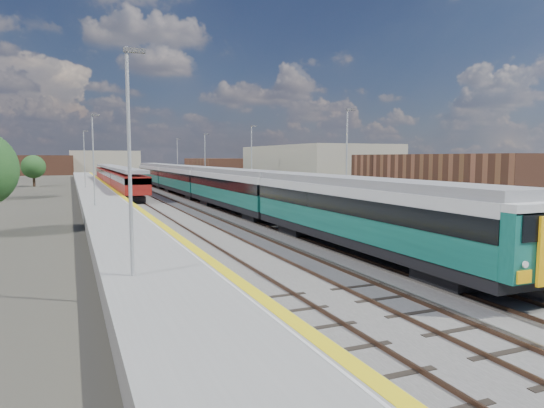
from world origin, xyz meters
TOP-DOWN VIEW (x-y plane):
  - ground at (0.00, 50.00)m, footprint 320.00×320.00m
  - ballast_bed at (-2.25, 52.50)m, footprint 10.50×155.00m
  - tracks at (-1.65, 54.18)m, footprint 8.96×160.00m
  - platform_right at (5.28, 52.49)m, footprint 4.70×155.00m
  - platform_left at (-9.05, 52.49)m, footprint 4.30×155.00m
  - buildings at (-18.12, 138.60)m, footprint 72.00×185.50m
  - green_train at (1.50, 43.25)m, footprint 2.98×83.01m
  - red_train at (-5.50, 71.30)m, footprint 2.77×56.27m
  - tree_c at (-17.78, 84.03)m, footprint 3.97×3.97m
  - tree_d at (20.06, 69.65)m, footprint 4.78×4.78m

SIDE VIEW (x-z plane):
  - ground at x=0.00m, z-range 0.00..0.00m
  - ballast_bed at x=-2.25m, z-range 0.00..0.06m
  - tracks at x=-1.65m, z-range 0.02..0.19m
  - platform_left at x=-9.05m, z-range -3.74..4.78m
  - platform_right at x=5.28m, z-range -3.72..4.80m
  - red_train at x=-5.50m, z-range 0.32..3.82m
  - green_train at x=1.50m, z-range 0.67..3.96m
  - tree_c at x=-17.78m, z-range 0.69..6.07m
  - tree_d at x=20.06m, z-range 0.84..7.31m
  - buildings at x=-18.12m, z-range -9.30..30.70m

